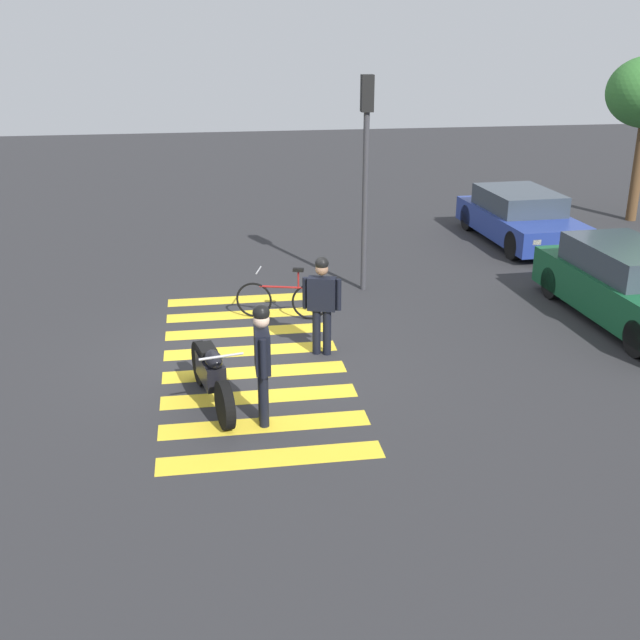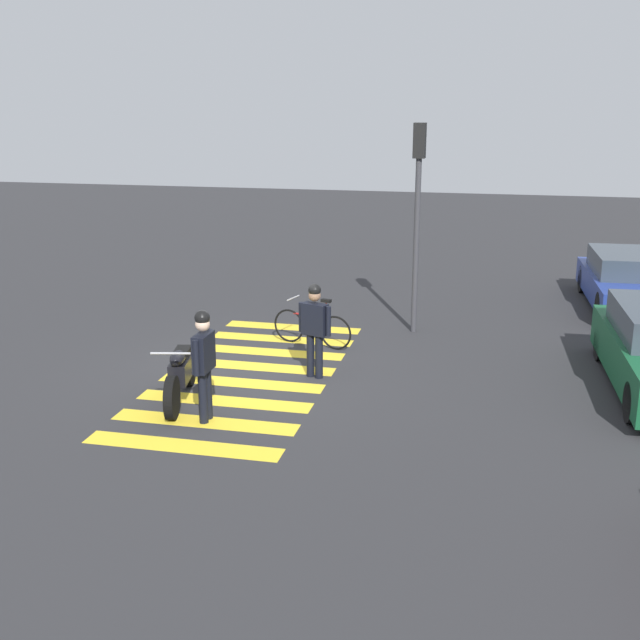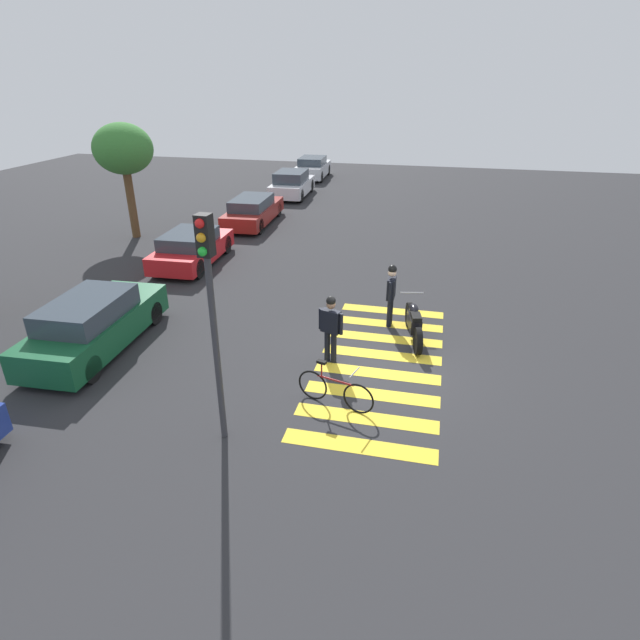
{
  "view_description": "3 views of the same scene",
  "coord_description": "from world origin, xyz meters",
  "px_view_note": "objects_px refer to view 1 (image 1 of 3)",
  "views": [
    {
      "loc": [
        11.93,
        -0.73,
        5.26
      ],
      "look_at": [
        0.43,
        1.07,
        0.83
      ],
      "focal_mm": 43.63,
      "sensor_mm": 36.0,
      "label": 1
    },
    {
      "loc": [
        12.92,
        4.24,
        4.82
      ],
      "look_at": [
        0.08,
        1.34,
        1.13
      ],
      "focal_mm": 44.33,
      "sensor_mm": 36.0,
      "label": 2
    },
    {
      "loc": [
        -10.91,
        -1.02,
        6.4
      ],
      "look_at": [
        0.11,
        1.51,
        0.97
      ],
      "focal_mm": 29.03,
      "sensor_mm": 36.0,
      "label": 3
    }
  ],
  "objects_px": {
    "officer_by_motorcycle": "(262,356)",
    "car_blue_hatchback": "(520,217)",
    "leaning_bicycle": "(282,299)",
    "car_green_compact": "(629,286)",
    "traffic_light_pole": "(366,150)",
    "officer_on_foot": "(322,299)",
    "police_motorcycle": "(211,375)"
  },
  "relations": [
    {
      "from": "police_motorcycle",
      "to": "car_blue_hatchback",
      "type": "height_order",
      "value": "car_blue_hatchback"
    },
    {
      "from": "officer_on_foot",
      "to": "officer_by_motorcycle",
      "type": "relative_size",
      "value": 0.97
    },
    {
      "from": "officer_by_motorcycle",
      "to": "car_blue_hatchback",
      "type": "xyz_separation_m",
      "value": [
        -8.8,
        7.39,
        -0.39
      ]
    },
    {
      "from": "car_blue_hatchback",
      "to": "car_green_compact",
      "type": "bearing_deg",
      "value": -2.66
    },
    {
      "from": "leaning_bicycle",
      "to": "officer_by_motorcycle",
      "type": "relative_size",
      "value": 0.96
    },
    {
      "from": "leaning_bicycle",
      "to": "traffic_light_pole",
      "type": "height_order",
      "value": "traffic_light_pole"
    },
    {
      "from": "officer_on_foot",
      "to": "police_motorcycle",
      "type": "bearing_deg",
      "value": -49.6
    },
    {
      "from": "officer_by_motorcycle",
      "to": "car_blue_hatchback",
      "type": "bearing_deg",
      "value": 139.98
    },
    {
      "from": "car_green_compact",
      "to": "leaning_bicycle",
      "type": "bearing_deg",
      "value": -100.1
    },
    {
      "from": "car_blue_hatchback",
      "to": "officer_by_motorcycle",
      "type": "bearing_deg",
      "value": -40.02
    },
    {
      "from": "leaning_bicycle",
      "to": "car_green_compact",
      "type": "bearing_deg",
      "value": 79.9
    },
    {
      "from": "police_motorcycle",
      "to": "car_blue_hatchback",
      "type": "distance_m",
      "value": 11.44
    },
    {
      "from": "officer_by_motorcycle",
      "to": "car_green_compact",
      "type": "height_order",
      "value": "officer_by_motorcycle"
    },
    {
      "from": "car_green_compact",
      "to": "traffic_light_pole",
      "type": "distance_m",
      "value": 5.68
    },
    {
      "from": "leaning_bicycle",
      "to": "car_blue_hatchback",
      "type": "height_order",
      "value": "car_blue_hatchback"
    },
    {
      "from": "leaning_bicycle",
      "to": "officer_on_foot",
      "type": "bearing_deg",
      "value": 14.61
    },
    {
      "from": "car_blue_hatchback",
      "to": "leaning_bicycle",
      "type": "bearing_deg",
      "value": -55.03
    },
    {
      "from": "police_motorcycle",
      "to": "officer_by_motorcycle",
      "type": "xyz_separation_m",
      "value": [
        0.71,
        0.7,
        0.55
      ]
    },
    {
      "from": "police_motorcycle",
      "to": "officer_by_motorcycle",
      "type": "relative_size",
      "value": 1.24
    },
    {
      "from": "officer_on_foot",
      "to": "car_green_compact",
      "type": "xyz_separation_m",
      "value": [
        -0.68,
        5.93,
        -0.3
      ]
    },
    {
      "from": "officer_by_motorcycle",
      "to": "leaning_bicycle",
      "type": "bearing_deg",
      "value": 170.11
    },
    {
      "from": "officer_by_motorcycle",
      "to": "traffic_light_pole",
      "type": "bearing_deg",
      "value": 155.09
    },
    {
      "from": "officer_on_foot",
      "to": "officer_by_motorcycle",
      "type": "distance_m",
      "value": 2.61
    },
    {
      "from": "officer_on_foot",
      "to": "car_green_compact",
      "type": "bearing_deg",
      "value": 96.53
    },
    {
      "from": "leaning_bicycle",
      "to": "traffic_light_pole",
      "type": "xyz_separation_m",
      "value": [
        -1.49,
        1.89,
        2.54
      ]
    },
    {
      "from": "leaning_bicycle",
      "to": "officer_on_foot",
      "type": "relative_size",
      "value": 0.99
    },
    {
      "from": "leaning_bicycle",
      "to": "officer_on_foot",
      "type": "distance_m",
      "value": 1.97
    },
    {
      "from": "officer_on_foot",
      "to": "car_blue_hatchback",
      "type": "bearing_deg",
      "value": 136.3
    },
    {
      "from": "car_green_compact",
      "to": "officer_by_motorcycle",
      "type": "bearing_deg",
      "value": -67.16
    },
    {
      "from": "officer_by_motorcycle",
      "to": "traffic_light_pole",
      "type": "relative_size",
      "value": 0.41
    },
    {
      "from": "car_blue_hatchback",
      "to": "traffic_light_pole",
      "type": "distance_m",
      "value": 6.18
    },
    {
      "from": "leaning_bicycle",
      "to": "car_blue_hatchback",
      "type": "xyz_separation_m",
      "value": [
        -4.67,
        6.67,
        0.25
      ]
    }
  ]
}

